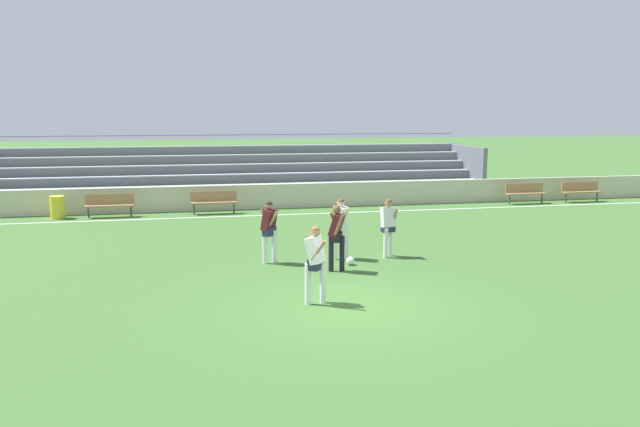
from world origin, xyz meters
TOP-DOWN VIEW (x-y plane):
  - ground_plane at (0.00, 0.00)m, footprint 160.00×160.00m
  - field_line_sideline at (0.00, 11.93)m, footprint 44.00×0.12m
  - sideline_wall at (0.00, 13.61)m, footprint 48.00×0.16m
  - bleacher_stand at (-1.55, 16.79)m, footprint 23.88×4.28m
  - bench_near_wall_gap at (11.24, 12.73)m, footprint 1.80×0.40m
  - bench_far_right at (13.97, 12.73)m, footprint 1.80×0.40m
  - bench_far_left at (-2.26, 12.73)m, footprint 1.80×0.40m
  - bench_centre_sideline at (-6.20, 12.73)m, footprint 1.80×0.40m
  - trash_bin at (-8.10, 12.81)m, footprint 0.54×0.54m
  - player_dark_on_ball at (0.38, 2.88)m, footprint 0.51×0.58m
  - player_white_dropping_back at (2.15, 4.15)m, footprint 0.45×0.51m
  - player_white_deep_cover at (-0.69, 0.31)m, footprint 0.51×0.69m
  - player_dark_wide_left at (-1.17, 4.09)m, footprint 0.50×0.67m
  - player_white_trailing_run at (0.80, 4.18)m, footprint 0.51×0.68m
  - soccer_ball at (0.89, 3.43)m, footprint 0.22×0.22m

SIDE VIEW (x-z plane):
  - ground_plane at x=0.00m, z-range 0.00..0.00m
  - field_line_sideline at x=0.00m, z-range 0.00..0.01m
  - soccer_ball at x=0.89m, z-range 0.00..0.22m
  - trash_bin at x=-8.10m, z-range 0.00..0.86m
  - sideline_wall at x=0.00m, z-range 0.00..1.02m
  - bench_near_wall_gap at x=11.24m, z-range 0.10..1.00m
  - bench_far_right at x=13.97m, z-range 0.10..1.00m
  - bench_far_left at x=-2.26m, z-range 0.10..1.00m
  - bench_centre_sideline at x=-6.20m, z-range 0.10..1.00m
  - player_white_dropping_back at x=2.15m, z-range 0.15..1.79m
  - player_white_deep_cover at x=-0.69m, z-range 0.16..1.82m
  - player_dark_wide_left at x=-1.17m, z-range 0.16..1.84m
  - player_white_trailing_run at x=0.80m, z-range 0.16..1.84m
  - player_dark_on_ball at x=0.38m, z-range 0.16..1.86m
  - bleacher_stand at x=-1.55m, z-range -0.20..2.71m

